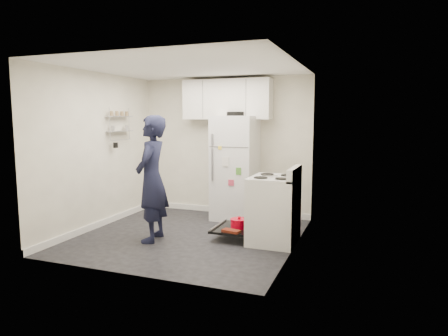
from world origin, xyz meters
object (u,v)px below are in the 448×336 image
at_px(open_oven_door, 236,226).
at_px(person, 152,179).
at_px(electric_range, 273,210).
at_px(refrigerator, 235,168).

xyz_separation_m(open_oven_door, person, (-1.10, -0.52, 0.73)).
relative_size(electric_range, refrigerator, 0.59).
relative_size(refrigerator, person, 1.04).
distance_m(open_oven_door, refrigerator, 1.38).
bearing_deg(open_oven_door, electric_range, 0.50).
bearing_deg(electric_range, person, -162.58).
distance_m(refrigerator, person, 1.77).
bearing_deg(open_oven_door, person, -154.92).
relative_size(open_oven_door, refrigerator, 0.38).
distance_m(electric_range, open_oven_door, 0.63).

